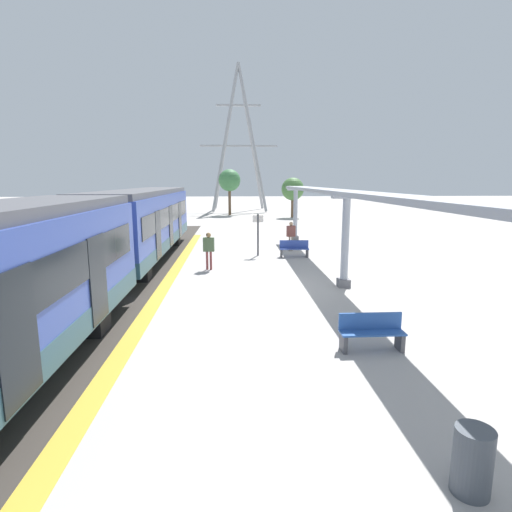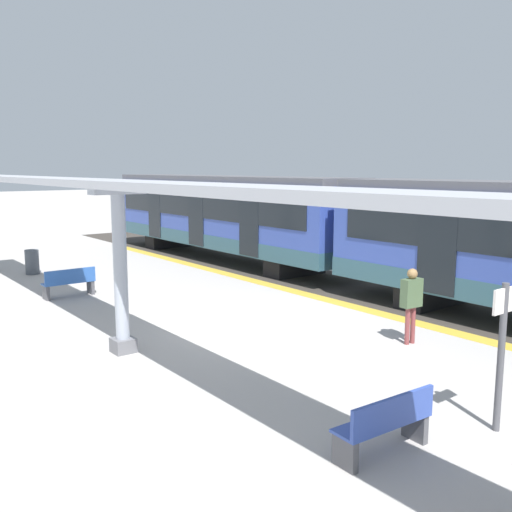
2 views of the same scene
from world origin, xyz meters
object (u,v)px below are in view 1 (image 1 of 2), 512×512
object	(u,v)px
passenger_by_the_benches	(291,233)
canopy_pillar_second	(345,241)
canopy_pillar_third	(295,214)
platform_info_sign	(258,231)
train_far_carriage	(145,223)
bench_mid_platform	(294,248)
trash_bin	(472,461)
bench_near_end	(371,331)
passenger_waiting_near_edge	(209,247)

from	to	relation	value
passenger_by_the_benches	canopy_pillar_second	bearing A→B (deg)	-83.87
canopy_pillar_third	platform_info_sign	size ratio (longest dim) A/B	1.54
train_far_carriage	canopy_pillar_second	distance (m)	10.46
bench_mid_platform	trash_bin	xyz separation A→B (m)	(-0.18, -16.28, 0.00)
canopy_pillar_third	bench_near_end	xyz separation A→B (m)	(-0.90, -17.79, -1.28)
bench_near_end	passenger_by_the_benches	bearing A→B (deg)	89.82
canopy_pillar_second	bench_near_end	bearing A→B (deg)	-98.99
canopy_pillar_second	canopy_pillar_third	distance (m)	12.09
platform_info_sign	passenger_by_the_benches	bearing A→B (deg)	35.12
bench_near_end	platform_info_sign	distance (m)	12.52
canopy_pillar_second	bench_mid_platform	size ratio (longest dim) A/B	2.23
platform_info_sign	train_far_carriage	bearing A→B (deg)	-173.99
passenger_waiting_near_edge	platform_info_sign	bearing A→B (deg)	54.49
canopy_pillar_second	bench_near_end	xyz separation A→B (m)	(-0.90, -5.70, -1.28)
canopy_pillar_third	bench_near_end	size ratio (longest dim) A/B	2.27
trash_bin	passenger_by_the_benches	bearing A→B (deg)	89.16
train_far_carriage	platform_info_sign	xyz separation A→B (m)	(5.73, 0.60, -0.51)
canopy_pillar_third	passenger_waiting_near_edge	bearing A→B (deg)	-120.55
canopy_pillar_second	bench_mid_platform	world-z (taller)	canopy_pillar_second
passenger_waiting_near_edge	canopy_pillar_third	bearing A→B (deg)	59.45
passenger_waiting_near_edge	bench_mid_platform	bearing A→B (deg)	33.69
bench_mid_platform	bench_near_end	bearing A→B (deg)	-89.76
train_far_carriage	bench_near_end	world-z (taller)	train_far_carriage
canopy_pillar_second	platform_info_sign	distance (m)	7.22
trash_bin	passenger_by_the_benches	world-z (taller)	passenger_by_the_benches
trash_bin	platform_info_sign	size ratio (longest dim) A/B	0.40
canopy_pillar_third	passenger_by_the_benches	world-z (taller)	canopy_pillar_third
passenger_waiting_near_edge	passenger_by_the_benches	xyz separation A→B (m)	(4.34, 4.72, -0.02)
platform_info_sign	passenger_by_the_benches	size ratio (longest dim) A/B	1.34
canopy_pillar_second	canopy_pillar_third	xyz separation A→B (m)	(0.00, 12.09, 0.00)
canopy_pillar_second	passenger_waiting_near_edge	distance (m)	6.19
train_far_carriage	passenger_waiting_near_edge	size ratio (longest dim) A/B	8.55
bench_near_end	platform_info_sign	size ratio (longest dim) A/B	0.68
platform_info_sign	passenger_waiting_near_edge	world-z (taller)	platform_info_sign
canopy_pillar_third	trash_bin	size ratio (longest dim) A/B	3.84
trash_bin	bench_near_end	bearing A→B (deg)	87.10
canopy_pillar_second	train_far_carriage	bearing A→B (deg)	144.75
canopy_pillar_third	platform_info_sign	bearing A→B (deg)	-117.22
passenger_by_the_benches	train_far_carriage	bearing A→B (deg)	-165.60
canopy_pillar_third	passenger_by_the_benches	distance (m)	4.23
canopy_pillar_third	train_far_carriage	bearing A→B (deg)	-144.65
train_far_carriage	canopy_pillar_third	bearing A→B (deg)	35.35
bench_mid_platform	platform_info_sign	xyz separation A→B (m)	(-1.85, 0.52, 0.89)
trash_bin	train_far_carriage	bearing A→B (deg)	114.58
train_far_carriage	canopy_pillar_third	xyz separation A→B (m)	(8.54, 6.06, -0.11)
canopy_pillar_second	trash_bin	size ratio (longest dim) A/B	3.84
platform_info_sign	canopy_pillar_second	bearing A→B (deg)	-67.09
bench_near_end	passenger_waiting_near_edge	distance (m)	9.98
trash_bin	passenger_waiting_near_edge	xyz separation A→B (m)	(-4.07, 13.45, 0.60)
canopy_pillar_third	passenger_waiting_near_edge	distance (m)	10.24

